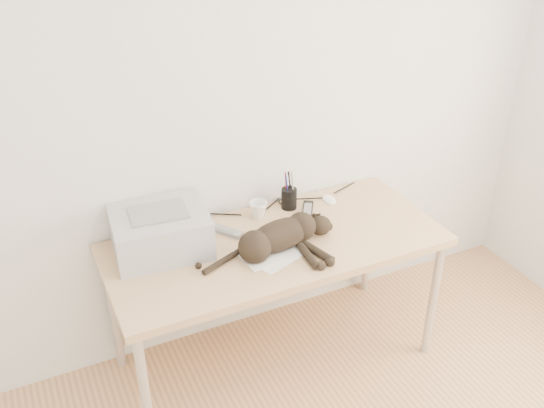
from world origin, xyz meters
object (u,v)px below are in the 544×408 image
desk (268,255)px  printer (160,231)px  pen_cup (289,198)px  mouse (329,198)px  cat (277,239)px  mug (258,210)px

desk → printer: bearing=170.6°
pen_cup → mouse: (0.23, -0.02, -0.04)m
desk → cat: size_ratio=2.34×
cat → mug: bearing=73.4°
printer → cat: (0.47, -0.24, -0.03)m
desk → cat: cat is taller
desk → pen_cup: pen_cup is taller
desk → printer: 0.56m
cat → desk: bearing=71.4°
desk → mug: (0.02, 0.15, 0.18)m
mug → pen_cup: bearing=4.9°
cat → printer: bearing=144.5°
cat → mug: size_ratio=7.56×
desk → mug: mug is taller
mug → cat: bearing=-98.3°
mug → pen_cup: size_ratio=0.44×
desk → printer: (-0.50, 0.08, 0.23)m
desk → mug: bearing=83.8°
printer → cat: bearing=-27.2°
cat → mouse: bearing=25.6°
pen_cup → printer: bearing=-173.1°
cat → pen_cup: pen_cup is taller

